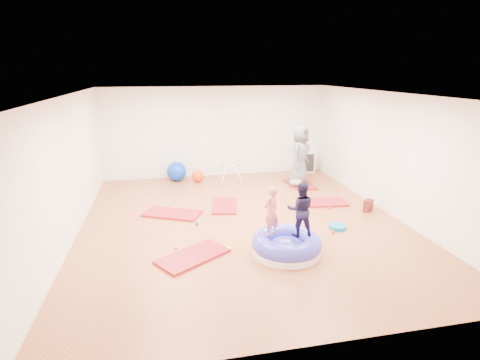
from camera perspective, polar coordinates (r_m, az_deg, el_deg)
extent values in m
cube|color=#B25C36|center=(8.43, 0.41, -6.45)|extent=(7.00, 8.00, 0.01)
cube|color=silver|center=(7.78, 0.46, 12.91)|extent=(7.00, 8.00, 0.01)
cube|color=white|center=(11.86, -3.63, 7.30)|extent=(7.00, 0.01, 2.80)
cube|color=white|center=(4.37, 11.59, -9.42)|extent=(7.00, 0.01, 2.80)
cube|color=white|center=(8.04, -24.76, 1.40)|extent=(0.01, 8.00, 2.80)
cube|color=white|center=(9.35, 21.95, 3.65)|extent=(0.01, 8.00, 2.80)
cube|color=#B21E19|center=(6.98, -7.19, -11.45)|extent=(1.44, 1.26, 0.05)
cube|color=#B21E19|center=(8.99, -10.28, -5.05)|extent=(1.46, 1.16, 0.05)
cube|color=#B21E19|center=(9.36, -2.41, -3.92)|extent=(0.77, 1.24, 0.05)
cube|color=#B21E19|center=(9.79, 12.38, -3.36)|extent=(1.28, 0.74, 0.05)
cube|color=#B21E19|center=(11.21, 9.12, -0.63)|extent=(0.70, 1.23, 0.05)
cylinder|color=white|center=(7.13, 7.08, -10.42)|extent=(1.26, 1.26, 0.14)
torus|color=#3C3AC6|center=(7.07, 7.12, -9.46)|extent=(1.30, 1.30, 0.35)
ellipsoid|color=#3C3AC6|center=(7.11, 7.09, -10.06)|extent=(0.69, 0.69, 0.31)
imported|color=#E2686E|center=(6.85, 4.81, -4.38)|extent=(0.41, 0.38, 0.95)
imported|color=#171432|center=(6.89, 9.22, -4.08)|extent=(0.57, 0.49, 1.02)
imported|color=slate|center=(10.93, 9.10, 3.76)|extent=(0.98, 0.99, 1.73)
ellipsoid|color=#88C4E1|center=(10.95, 8.58, -0.26)|extent=(0.40, 0.26, 0.23)
sphere|color=tan|center=(10.78, 8.92, -0.40)|extent=(0.19, 0.19, 0.19)
sphere|color=#FFD000|center=(7.35, -9.71, -10.00)|extent=(0.07, 0.07, 0.07)
sphere|color=#0938CD|center=(8.31, -6.60, -6.64)|extent=(0.07, 0.07, 0.07)
sphere|color=green|center=(9.34, 9.61, -4.12)|extent=(0.07, 0.07, 0.07)
sphere|color=#0938CD|center=(8.65, 9.49, -5.81)|extent=(0.07, 0.07, 0.07)
sphere|color=#FFD000|center=(9.26, -9.99, -4.32)|extent=(0.07, 0.07, 0.07)
sphere|color=red|center=(9.44, 13.36, -4.11)|extent=(0.07, 0.07, 0.07)
sphere|color=red|center=(8.10, 13.99, -7.68)|extent=(0.07, 0.07, 0.07)
sphere|color=#0938CD|center=(11.59, -9.63, 1.32)|extent=(0.60, 0.60, 0.60)
sphere|color=#F03D0C|center=(11.41, -6.44, 0.61)|extent=(0.37, 0.37, 0.37)
cylinder|color=white|center=(11.24, -2.45, 0.85)|extent=(0.18, 0.19, 0.48)
cylinder|color=white|center=(11.64, -2.78, 1.38)|extent=(0.18, 0.19, 0.48)
cylinder|color=white|center=(11.32, -0.20, 0.97)|extent=(0.18, 0.19, 0.48)
cylinder|color=white|center=(11.71, -0.60, 1.50)|extent=(0.18, 0.19, 0.48)
cylinder|color=white|center=(11.42, -1.52, 2.20)|extent=(0.47, 0.03, 0.03)
sphere|color=red|center=(11.38, -2.68, 2.14)|extent=(0.06, 0.06, 0.06)
sphere|color=#0938CD|center=(11.46, -0.36, 2.26)|extent=(0.06, 0.06, 0.06)
cube|color=white|center=(12.60, 9.68, 2.73)|extent=(0.68, 0.33, 0.68)
cube|color=#282525|center=(12.45, 9.94, 2.56)|extent=(0.59, 0.02, 0.59)
cube|color=white|center=(12.55, 9.76, 2.68)|extent=(0.02, 0.23, 0.60)
cube|color=white|center=(12.55, 9.76, 2.68)|extent=(0.60, 0.23, 0.02)
cylinder|color=#0D749E|center=(8.36, 14.61, -6.92)|extent=(0.38, 0.38, 0.08)
cube|color=#A42D23|center=(9.52, 18.95, -3.71)|extent=(0.29, 0.28, 0.29)
cylinder|color=#FFD000|center=(7.26, -2.12, -10.32)|extent=(0.18, 0.18, 0.03)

